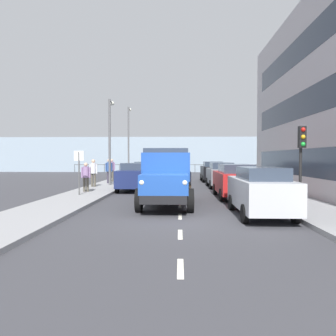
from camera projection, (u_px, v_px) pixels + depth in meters
The scene contains 21 objects.
ground_plane at pixel (180, 188), 22.20m from camera, with size 80.00×80.00×0.00m, color #38383D.
sidewalk_left at pixel (254, 187), 22.02m from camera, with size 2.56×42.32×0.15m, color gray.
sidewalk_right at pixel (107, 186), 22.38m from camera, with size 2.56×42.32×0.15m, color gray.
road_centreline_markings at pixel (180, 189), 21.27m from camera, with size 0.12×37.08×0.01m.
sea_horizon at pixel (180, 155), 46.26m from camera, with size 80.00×0.80×5.00m, color #8C9EAD.
seawall_railing at pixel (180, 166), 42.71m from camera, with size 28.08×0.08×1.20m.
truck_vintage_blue at pixel (166, 179), 13.42m from camera, with size 2.17×5.64×2.43m.
car_silver_kerbside_near at pixel (260, 191), 11.33m from camera, with size 1.75×4.17×1.72m.
car_red_kerbside_1 at pixel (235, 180), 16.48m from camera, with size 1.90×4.47×1.72m.
car_grey_kerbside_2 at pixel (221, 175), 22.17m from camera, with size 1.77×4.10×1.72m.
car_black_kerbside_3 at pixel (212, 171), 27.90m from camera, with size 1.90×4.12×1.72m.
car_navy_oppositeside_0 at pixel (134, 176), 20.01m from camera, with size 1.85×4.01×1.72m.
car_teal_oppositeside_1 at pixel (145, 172), 25.90m from camera, with size 1.85×4.01×1.72m.
pedestrian_strolling at pixel (86, 175), 18.10m from camera, with size 0.53×0.34×1.62m.
pedestrian_couple_b at pixel (93, 171), 21.18m from camera, with size 0.53×0.34×1.79m.
pedestrian_couple_a at pixel (109, 169), 24.04m from camera, with size 0.53×0.34×1.80m.
pedestrian_in_dark_coat at pixel (112, 168), 26.11m from camera, with size 0.53×0.34×1.80m.
traffic_light_near at pixel (302, 147), 13.48m from camera, with size 0.28×0.41×3.20m.
lamp_post_promenade at pixel (110, 134), 22.68m from camera, with size 0.32×1.14×5.96m.
lamp_post_far at pixel (129, 136), 32.51m from camera, with size 0.32×1.14×6.95m.
street_sign at pixel (79, 165), 16.54m from camera, with size 0.50×0.07×2.25m.
Camera 1 is at (0.02, 10.78, 2.05)m, focal length 34.75 mm.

